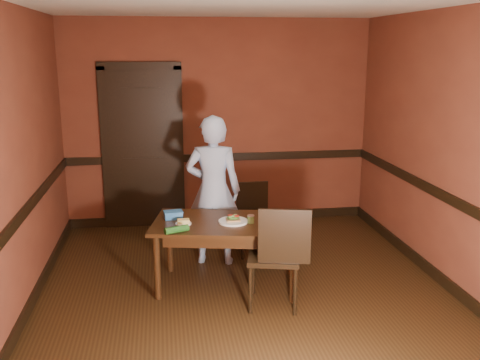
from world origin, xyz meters
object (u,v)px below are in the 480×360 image
object	(u,v)px
dining_table	(227,254)
person	(213,191)
chair_near	(274,254)
sandwich_plate	(233,220)
chair_far	(254,220)
food_tub	(173,215)
sauce_jar	(251,219)
cheese_saucer	(183,222)

from	to	relation	value
dining_table	person	world-z (taller)	person
chair_near	sandwich_plate	bearing A→B (deg)	-40.18
chair_far	food_tub	bearing A→B (deg)	-146.86
dining_table	sauce_jar	distance (m)	0.44
cheese_saucer	food_tub	world-z (taller)	food_tub
sauce_jar	dining_table	bearing A→B (deg)	162.48
chair_far	person	size ratio (longest dim) A/B	0.49
person	cheese_saucer	xyz separation A→B (m)	(-0.35, -0.65, -0.13)
cheese_saucer	sandwich_plate	bearing A→B (deg)	-2.06
dining_table	food_tub	xyz separation A→B (m)	(-0.52, 0.17, 0.38)
chair_far	chair_near	distance (m)	1.28
dining_table	chair_near	bearing A→B (deg)	-39.23
person	sauce_jar	size ratio (longest dim) A/B	20.53
chair_far	chair_near	world-z (taller)	chair_near
chair_far	food_tub	xyz separation A→B (m)	(-0.93, -0.65, 0.31)
chair_far	food_tub	size ratio (longest dim) A/B	4.08
sandwich_plate	cheese_saucer	size ratio (longest dim) A/B	1.86
dining_table	person	distance (m)	0.80
person	food_tub	size ratio (longest dim) A/B	8.24
sauce_jar	cheese_saucer	size ratio (longest dim) A/B	0.52
dining_table	chair_far	distance (m)	0.92
chair_near	sauce_jar	xyz separation A→B (m)	(-0.15, 0.38, 0.22)
chair_near	food_tub	size ratio (longest dim) A/B	4.93
chair_near	sandwich_plate	xyz separation A→B (m)	(-0.31, 0.43, 0.20)
dining_table	sandwich_plate	world-z (taller)	sandwich_plate
chair_near	person	distance (m)	1.22
cheese_saucer	food_tub	distance (m)	0.21
chair_far	person	bearing A→B (deg)	-160.95
chair_far	food_tub	distance (m)	1.17
dining_table	sandwich_plate	bearing A→B (deg)	-14.06
food_tub	person	bearing A→B (deg)	38.45
dining_table	person	size ratio (longest dim) A/B	0.88
sandwich_plate	food_tub	distance (m)	0.61
dining_table	food_tub	size ratio (longest dim) A/B	7.22
dining_table	food_tub	bearing A→B (deg)	172.96
sandwich_plate	food_tub	xyz separation A→B (m)	(-0.57, 0.20, 0.02)
sandwich_plate	cheese_saucer	distance (m)	0.48
sandwich_plate	person	bearing A→B (deg)	100.71
chair_far	cheese_saucer	xyz separation A→B (m)	(-0.83, -0.83, 0.29)
person	food_tub	bearing A→B (deg)	58.30
dining_table	cheese_saucer	world-z (taller)	cheese_saucer
chair_far	sauce_jar	distance (m)	0.96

